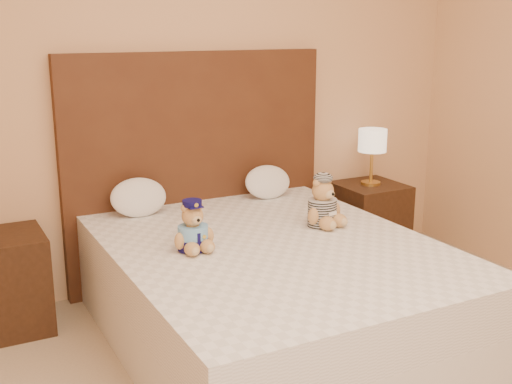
% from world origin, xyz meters
% --- Properties ---
extents(bed, '(1.60, 2.00, 0.55)m').
position_xyz_m(bed, '(0.00, 1.20, 0.28)').
color(bed, white).
rests_on(bed, ground).
extents(headboard, '(1.75, 0.08, 1.50)m').
position_xyz_m(headboard, '(0.00, 2.21, 0.75)').
color(headboard, '#4A2816').
rests_on(headboard, ground).
extents(nightstand_left, '(0.45, 0.45, 0.55)m').
position_xyz_m(nightstand_left, '(-1.25, 2.00, 0.28)').
color(nightstand_left, '#371F11').
rests_on(nightstand_left, ground).
extents(nightstand_right, '(0.45, 0.45, 0.55)m').
position_xyz_m(nightstand_right, '(1.25, 2.00, 0.28)').
color(nightstand_right, '#371F11').
rests_on(nightstand_right, ground).
extents(lamp, '(0.20, 0.20, 0.40)m').
position_xyz_m(lamp, '(1.25, 2.00, 0.85)').
color(lamp, gold).
rests_on(lamp, nightstand_right).
extents(teddy_police, '(0.24, 0.23, 0.26)m').
position_xyz_m(teddy_police, '(-0.40, 1.30, 0.68)').
color(teddy_police, '#B77D47').
rests_on(teddy_police, bed).
extents(teddy_prisoner, '(0.30, 0.30, 0.28)m').
position_xyz_m(teddy_prisoner, '(0.40, 1.35, 0.69)').
color(teddy_prisoner, '#B77D47').
rests_on(teddy_prisoner, bed).
extents(pillow_left, '(0.34, 0.22, 0.24)m').
position_xyz_m(pillow_left, '(-0.46, 2.03, 0.67)').
color(pillow_left, white).
rests_on(pillow_left, bed).
extents(pillow_right, '(0.33, 0.21, 0.23)m').
position_xyz_m(pillow_right, '(0.42, 2.03, 0.66)').
color(pillow_right, white).
rests_on(pillow_right, bed).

